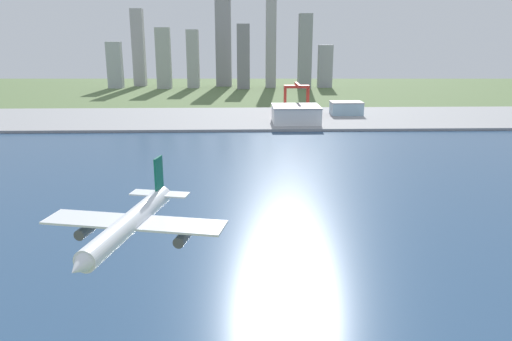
{
  "coord_description": "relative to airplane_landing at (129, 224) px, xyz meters",
  "views": [
    {
      "loc": [
        9.6,
        -28.35,
        87.09
      ],
      "look_at": [
        15.49,
        172.32,
        31.7
      ],
      "focal_mm": 34.82,
      "sensor_mm": 36.0,
      "label": 1
    }
  ],
  "objects": [
    {
      "name": "warehouse_annex",
      "position": [
        138.64,
        429.81,
        -37.11
      ],
      "size": [
        34.11,
        22.76,
        13.94
      ],
      "color": "#99BCD1",
      "rests_on": "industrial_pier"
    },
    {
      "name": "port_crane_red",
      "position": [
        84.33,
        430.19,
        -19.0
      ],
      "size": [
        27.02,
        42.31,
        34.16
      ],
      "color": "#B72D23",
      "rests_on": "industrial_pier"
    },
    {
      "name": "distant_skyline",
      "position": [
        -0.66,
        743.98,
        12.65
      ],
      "size": [
        371.82,
        68.31,
        151.5
      ],
      "color": "#A3A9B0",
      "rests_on": "ground"
    },
    {
      "name": "industrial_pier",
      "position": [
        15.35,
        415.42,
        -45.35
      ],
      "size": [
        840.0,
        140.0,
        2.5
      ],
      "primitive_type": "cube",
      "color": "#949597",
      "rests_on": "ground"
    },
    {
      "name": "water_bay",
      "position": [
        15.35,
        165.42,
        -46.53
      ],
      "size": [
        840.0,
        360.0,
        0.15
      ],
      "primitive_type": "cube",
      "color": "#2D4C70",
      "rests_on": "ground"
    },
    {
      "name": "airplane_landing",
      "position": [
        0.0,
        0.0,
        0.0
      ],
      "size": [
        42.42,
        45.8,
        14.97
      ],
      "color": "white"
    },
    {
      "name": "ground_plane",
      "position": [
        15.35,
        225.42,
        -46.6
      ],
      "size": [
        2400.0,
        2400.0,
        0.0
      ],
      "primitive_type": "plane",
      "color": "#5A7343"
    },
    {
      "name": "warehouse_main",
      "position": [
        78.46,
        381.19,
        -35.76
      ],
      "size": [
        46.36,
        42.53,
        16.65
      ],
      "color": "white",
      "rests_on": "industrial_pier"
    }
  ]
}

